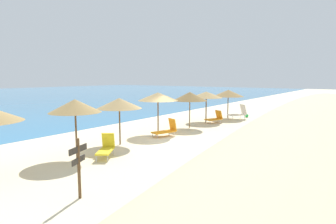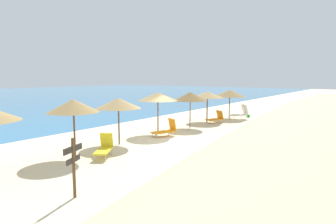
{
  "view_description": "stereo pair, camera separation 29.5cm",
  "coord_description": "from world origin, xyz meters",
  "px_view_note": "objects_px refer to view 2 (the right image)",
  "views": [
    {
      "loc": [
        -12.51,
        -8.84,
        3.52
      ],
      "look_at": [
        1.88,
        1.51,
        1.32
      ],
      "focal_mm": 30.14,
      "sensor_mm": 36.0,
      "label": 1
    },
    {
      "loc": [
        -12.34,
        -9.07,
        3.52
      ],
      "look_at": [
        1.88,
        1.51,
        1.32
      ],
      "focal_mm": 30.14,
      "sensor_mm": 36.0,
      "label": 2
    }
  ],
  "objects_px": {
    "beach_umbrella_4": "(190,96)",
    "lounge_chair_0": "(216,118)",
    "lounge_chair_2": "(240,113)",
    "lounge_chair_3": "(166,130)",
    "beach_umbrella_1": "(73,106)",
    "beach_umbrella_5": "(207,95)",
    "beach_ball": "(248,116)",
    "beach_umbrella_2": "(118,103)",
    "lounge_chair_1": "(104,147)",
    "beach_umbrella_6": "(230,93)",
    "beach_umbrella_3": "(158,97)",
    "wooden_signpost": "(74,162)"
  },
  "relations": [
    {
      "from": "beach_umbrella_3",
      "to": "beach_ball",
      "type": "xyz_separation_m",
      "value": [
        10.29,
        -1.88,
        -2.18
      ]
    },
    {
      "from": "beach_umbrella_4",
      "to": "lounge_chair_1",
      "type": "xyz_separation_m",
      "value": [
        -8.38,
        -0.81,
        -1.77
      ]
    },
    {
      "from": "beach_umbrella_1",
      "to": "beach_umbrella_5",
      "type": "xyz_separation_m",
      "value": [
        12.38,
        0.3,
        -0.16
      ]
    },
    {
      "from": "lounge_chair_1",
      "to": "lounge_chair_3",
      "type": "relative_size",
      "value": 0.88
    },
    {
      "from": "beach_umbrella_2",
      "to": "beach_umbrella_6",
      "type": "xyz_separation_m",
      "value": [
        12.3,
        -0.62,
        -0.02
      ]
    },
    {
      "from": "beach_umbrella_3",
      "to": "lounge_chair_1",
      "type": "height_order",
      "value": "beach_umbrella_3"
    },
    {
      "from": "beach_umbrella_4",
      "to": "beach_umbrella_5",
      "type": "relative_size",
      "value": 0.98
    },
    {
      "from": "beach_ball",
      "to": "lounge_chair_1",
      "type": "bearing_deg",
      "value": 177.76
    },
    {
      "from": "beach_umbrella_3",
      "to": "beach_ball",
      "type": "bearing_deg",
      "value": -10.34
    },
    {
      "from": "beach_umbrella_5",
      "to": "lounge_chair_3",
      "type": "height_order",
      "value": "beach_umbrella_5"
    },
    {
      "from": "lounge_chair_2",
      "to": "wooden_signpost",
      "type": "xyz_separation_m",
      "value": [
        -17.69,
        -2.18,
        0.55
      ]
    },
    {
      "from": "beach_umbrella_3",
      "to": "lounge_chair_2",
      "type": "bearing_deg",
      "value": -10.77
    },
    {
      "from": "beach_umbrella_4",
      "to": "wooden_signpost",
      "type": "xyz_separation_m",
      "value": [
        -11.76,
        -3.42,
        -1.13
      ]
    },
    {
      "from": "beach_umbrella_5",
      "to": "beach_umbrella_6",
      "type": "bearing_deg",
      "value": -11.86
    },
    {
      "from": "beach_umbrella_4",
      "to": "lounge_chair_2",
      "type": "relative_size",
      "value": 1.52
    },
    {
      "from": "beach_umbrella_4",
      "to": "lounge_chair_0",
      "type": "distance_m",
      "value": 3.49
    },
    {
      "from": "lounge_chair_1",
      "to": "lounge_chair_3",
      "type": "bearing_deg",
      "value": -119.11
    },
    {
      "from": "lounge_chair_2",
      "to": "beach_ball",
      "type": "xyz_separation_m",
      "value": [
        1.36,
        -0.18,
        -0.36
      ]
    },
    {
      "from": "beach_umbrella_5",
      "to": "lounge_chair_2",
      "type": "relative_size",
      "value": 1.55
    },
    {
      "from": "beach_umbrella_5",
      "to": "beach_ball",
      "type": "xyz_separation_m",
      "value": [
        4.18,
        -1.8,
        -1.98
      ]
    },
    {
      "from": "beach_umbrella_2",
      "to": "beach_umbrella_4",
      "type": "relative_size",
      "value": 0.98
    },
    {
      "from": "beach_umbrella_4",
      "to": "lounge_chair_2",
      "type": "xyz_separation_m",
      "value": [
        5.93,
        -1.25,
        -1.68
      ]
    },
    {
      "from": "beach_umbrella_3",
      "to": "beach_umbrella_2",
      "type": "bearing_deg",
      "value": -178.94
    },
    {
      "from": "beach_umbrella_1",
      "to": "wooden_signpost",
      "type": "distance_m",
      "value": 4.47
    },
    {
      "from": "beach_umbrella_3",
      "to": "beach_umbrella_5",
      "type": "xyz_separation_m",
      "value": [
        6.11,
        -0.08,
        -0.19
      ]
    },
    {
      "from": "lounge_chair_0",
      "to": "beach_ball",
      "type": "distance_m",
      "value": 4.44
    },
    {
      "from": "beach_umbrella_4",
      "to": "lounge_chair_1",
      "type": "relative_size",
      "value": 1.77
    },
    {
      "from": "beach_umbrella_1",
      "to": "beach_ball",
      "type": "bearing_deg",
      "value": -5.17
    },
    {
      "from": "beach_umbrella_5",
      "to": "beach_ball",
      "type": "height_order",
      "value": "beach_umbrella_5"
    },
    {
      "from": "beach_umbrella_5",
      "to": "lounge_chair_1",
      "type": "relative_size",
      "value": 1.8
    },
    {
      "from": "beach_umbrella_5",
      "to": "lounge_chair_0",
      "type": "bearing_deg",
      "value": -100.55
    },
    {
      "from": "lounge_chair_3",
      "to": "lounge_chair_1",
      "type": "bearing_deg",
      "value": 112.54
    },
    {
      "from": "beach_umbrella_1",
      "to": "lounge_chair_0",
      "type": "distance_m",
      "value": 12.38
    },
    {
      "from": "beach_umbrella_6",
      "to": "lounge_chair_1",
      "type": "relative_size",
      "value": 1.87
    },
    {
      "from": "beach_umbrella_3",
      "to": "beach_umbrella_5",
      "type": "relative_size",
      "value": 1.02
    },
    {
      "from": "lounge_chair_0",
      "to": "lounge_chair_1",
      "type": "relative_size",
      "value": 1.04
    },
    {
      "from": "wooden_signpost",
      "to": "beach_umbrella_3",
      "type": "bearing_deg",
      "value": 4.71
    },
    {
      "from": "lounge_chair_1",
      "to": "wooden_signpost",
      "type": "relative_size",
      "value": 0.79
    },
    {
      "from": "beach_umbrella_1",
      "to": "wooden_signpost",
      "type": "xyz_separation_m",
      "value": [
        -2.49,
        -3.5,
        -1.23
      ]
    },
    {
      "from": "lounge_chair_0",
      "to": "beach_ball",
      "type": "xyz_separation_m",
      "value": [
        4.34,
        -0.93,
        -0.23
      ]
    },
    {
      "from": "beach_umbrella_4",
      "to": "beach_ball",
      "type": "height_order",
      "value": "beach_umbrella_4"
    },
    {
      "from": "beach_umbrella_6",
      "to": "lounge_chair_2",
      "type": "relative_size",
      "value": 1.61
    },
    {
      "from": "beach_umbrella_3",
      "to": "lounge_chair_2",
      "type": "distance_m",
      "value": 9.27
    },
    {
      "from": "beach_umbrella_3",
      "to": "beach_ball",
      "type": "relative_size",
      "value": 8.33
    },
    {
      "from": "lounge_chair_2",
      "to": "lounge_chair_3",
      "type": "bearing_deg",
      "value": 116.55
    },
    {
      "from": "beach_umbrella_5",
      "to": "lounge_chair_1",
      "type": "xyz_separation_m",
      "value": [
        -11.49,
        -1.18,
        -1.72
      ]
    },
    {
      "from": "lounge_chair_0",
      "to": "beach_umbrella_4",
      "type": "bearing_deg",
      "value": 103.48
    },
    {
      "from": "beach_umbrella_4",
      "to": "lounge_chair_2",
      "type": "height_order",
      "value": "beach_umbrella_4"
    },
    {
      "from": "lounge_chair_0",
      "to": "lounge_chair_2",
      "type": "xyz_separation_m",
      "value": [
        2.98,
        -0.76,
        0.13
      ]
    },
    {
      "from": "beach_umbrella_4",
      "to": "beach_umbrella_6",
      "type": "distance_m",
      "value": 5.95
    }
  ]
}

